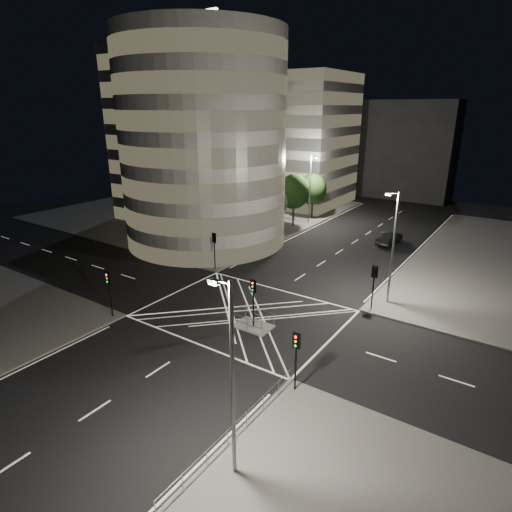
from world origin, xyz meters
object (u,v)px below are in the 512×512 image
Objects in this scene: traffic_signal_nl at (109,286)px; street_lamp_left_near at (238,210)px; traffic_signal_nr at (296,351)px; sedan at (389,238)px; traffic_signal_fr at (374,279)px; traffic_signal_island at (253,294)px; street_lamp_right_far at (393,245)px; street_lamp_right_near at (232,376)px; street_lamp_left_far at (310,187)px; central_island at (253,326)px; traffic_signal_fl at (214,244)px.

traffic_signal_nl is 0.40× the size of street_lamp_left_near.
traffic_signal_nr is 33.68m from sedan.
traffic_signal_fr is 10.73m from traffic_signal_island.
sedan is at bearing 107.21° from street_lamp_right_far.
traffic_signal_nr is at bearing 102.24° from sedan.
sedan is at bearing 47.09° from street_lamp_left_near.
street_lamp_left_near is 32.13m from street_lamp_right_near.
street_lamp_right_far is at bearing -48.06° from street_lamp_left_far.
central_island is 15.54m from street_lamp_right_near.
street_lamp_right_far is at bearing 54.70° from central_island.
traffic_signal_fr is (17.60, 13.60, 0.00)m from traffic_signal_nl.
traffic_signal_fr reaches higher than sedan.
traffic_signal_fl is at bearing 131.24° from street_lamp_right_near.
traffic_signal_nr is (0.00, -13.60, 0.00)m from traffic_signal_fr.
central_island is 12.36m from traffic_signal_nl.
street_lamp_left_far is (0.00, 18.00, 0.00)m from street_lamp_left_near.
traffic_signal_fr is 20.36m from sedan.
street_lamp_right_near is at bearing -54.03° from street_lamp_left_near.
street_lamp_right_near is (18.24, -7.20, 2.63)m from traffic_signal_nl.
traffic_signal_nl is 24.27m from street_lamp_right_far.
street_lamp_right_far is (7.44, 10.50, 2.63)m from traffic_signal_island.
street_lamp_left_near is at bearing 51.16° from sedan.
street_lamp_right_near is (7.44, -12.50, 5.47)m from central_island.
central_island is 0.30× the size of street_lamp_left_near.
street_lamp_right_near is (18.87, -26.00, 0.00)m from street_lamp_left_near.
street_lamp_right_far is at bearing 87.70° from traffic_signal_nr.
sedan is at bearing 97.62° from street_lamp_right_near.
traffic_signal_nl is 1.00× the size of traffic_signal_island.
central_island is 0.75× the size of traffic_signal_fl.
street_lamp_right_far is at bearing 111.28° from sedan.
traffic_signal_island is 0.40× the size of street_lamp_right_near.
street_lamp_right_near is at bearing -90.00° from street_lamp_right_far.
street_lamp_right_far is (7.44, 10.50, 5.47)m from central_island.
street_lamp_right_far is (0.64, 2.20, 2.63)m from traffic_signal_fr.
traffic_signal_fl reaches higher than central_island.
traffic_signal_island is 14.78m from street_lamp_right_near.
traffic_signal_fr is 1.00× the size of traffic_signal_nr.
central_island is 28.06m from sedan.
street_lamp_left_far reaches higher than traffic_signal_fr.
street_lamp_left_near is at bearing 164.08° from traffic_signal_fr.
street_lamp_left_near is at bearing 130.27° from central_island.
traffic_signal_nl is at bearing -153.86° from traffic_signal_island.
sedan is at bearing -14.67° from street_lamp_left_far.
street_lamp_left_far reaches higher than traffic_signal_fl.
traffic_signal_nr is at bearing -45.87° from street_lamp_left_near.
street_lamp_left_far is 1.00× the size of street_lamp_right_near.
traffic_signal_nl reaches higher than central_island.
traffic_signal_nr is 7.69m from street_lamp_right_near.
sedan is (13.46, -3.52, -4.72)m from street_lamp_left_far.
street_lamp_left_far is at bearing -10.60° from sedan.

